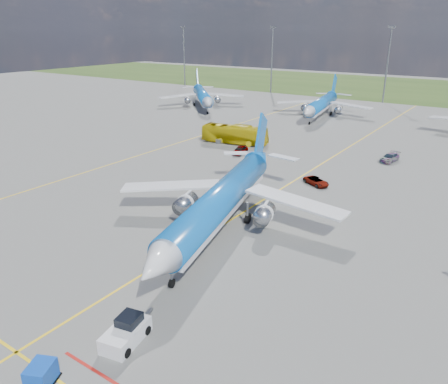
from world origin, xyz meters
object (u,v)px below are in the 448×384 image
Objects in this scene: apron_bus at (235,134)px; bg_jet_nw at (203,107)px; main_airliner at (221,228)px; pushback_tug at (126,332)px; bg_jet_nnw at (321,116)px; service_car_a at (240,150)px; service_car_c at (390,158)px; uld_container at (41,374)px; service_car_b at (316,181)px; baggage_tug_c at (226,139)px.

bg_jet_nw is at bearing 34.87° from apron_bus.
pushback_tug is (5.31, -20.15, 0.78)m from main_airliner.
bg_jet_nnw reaches higher than service_car_a.
service_car_c is (8.89, 39.20, 0.72)m from main_airliner.
uld_container is at bearing -78.15° from service_car_a.
bg_jet_nw is 6.27× the size of pushback_tug.
service_car_c is at bearing 9.16° from service_car_b.
uld_container reaches higher than service_car_b.
bg_jet_nw is at bearing 127.06° from service_car_a.
uld_container reaches higher than service_car_c.
baggage_tug_c is (-28.35, 55.16, -0.26)m from pushback_tug.
main_airliner is (17.67, -72.08, 0.00)m from bg_jet_nnw.
service_car_c reaches higher than baggage_tug_c.
service_car_a is (36.98, -37.55, 0.74)m from bg_jet_nw.
main_airliner is 7.99× the size of baggage_tug_c.
main_airliner reaches higher than pushback_tug.
uld_container is (3.80, -26.31, 0.75)m from main_airliner.
bg_jet_nnw is at bearing -33.24° from bg_jet_nw.
service_car_b is at bearing -26.42° from baggage_tug_c.
uld_container is at bearing -101.78° from bg_jet_nw.
main_airliner is 21.11× the size of uld_container.
service_car_b is at bearing -77.76° from bg_jet_nnw.
bg_jet_nnw is 55.73m from service_car_b.
service_car_a is at bearing -148.04° from service_car_c.
apron_bus is at bearing 106.05° from main_airliner.
bg_jet_nnw is at bearing 48.07° from service_car_b.
uld_container is at bearing -63.63° from baggage_tug_c.
apron_bus is at bearing -87.76° from bg_jet_nw.
pushback_tug is at bearing -165.13° from apron_bus.
service_car_a is (-19.25, 54.79, -0.01)m from uld_container.
pushback_tug is at bearing -74.39° from service_car_a.
uld_container is 65.71m from service_car_c.
pushback_tug is 0.43× the size of apron_bus.
bg_jet_nnw is 0.91× the size of main_airliner.
pushback_tug reaches higher than uld_container.
service_car_c is at bearing 62.47° from main_airliner.
bg_jet_nw is 44.72m from apron_bus.
uld_container is at bearing -153.06° from service_car_b.
service_car_a reaches higher than service_car_c.
bg_jet_nnw reaches higher than service_car_b.
service_car_b is (23.79, -14.24, -1.30)m from apron_bus.
service_car_b is at bearing -131.38° from apron_bus.
pushback_tug is at bearing -150.80° from service_car_b.
baggage_tug_c is at bearing -164.31° from service_car_c.
bg_jet_nnw is 37.62m from apron_bus.
service_car_a is at bearing 101.54° from pushback_tug.
pushback_tug is at bearing -89.98° from main_airliner.
pushback_tug is 1.16× the size of service_car_c.
apron_bus is at bearing 122.69° from service_car_a.
bg_jet_nnw is 95.06m from pushback_tug.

